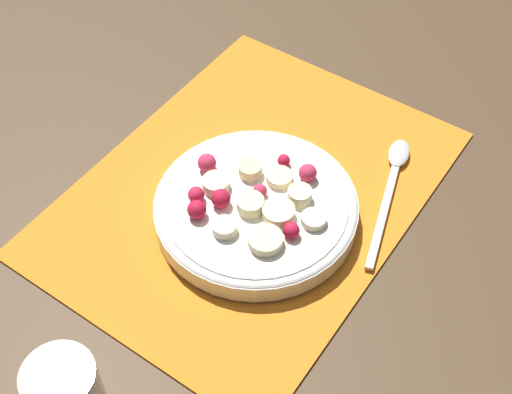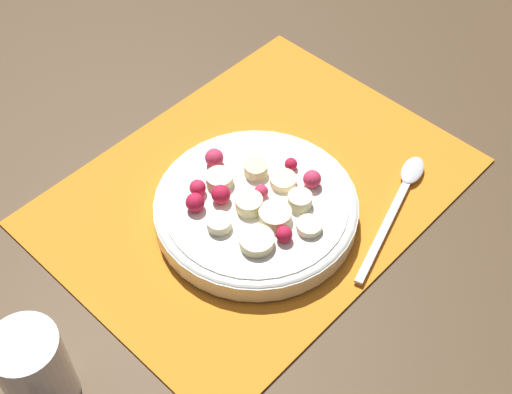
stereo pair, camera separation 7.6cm
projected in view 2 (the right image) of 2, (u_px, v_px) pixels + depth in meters
name	position (u px, v px, depth m)	size (l,w,h in m)	color
ground_plane	(256.00, 192.00, 0.82)	(3.00, 3.00, 0.00)	#4C3823
placemat	(256.00, 190.00, 0.81)	(0.46, 0.35, 0.01)	orange
fruit_bowl	(256.00, 207.00, 0.77)	(0.22, 0.22, 0.05)	silver
spoon	(402.00, 192.00, 0.80)	(0.19, 0.07, 0.01)	silver
drinking_glass	(35.00, 370.00, 0.62)	(0.06, 0.06, 0.10)	white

